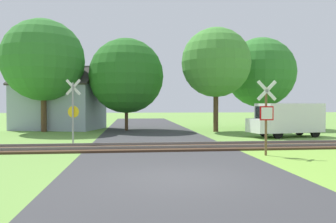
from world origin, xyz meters
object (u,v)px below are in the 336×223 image
house (60,105)px  tree_far (260,73)px  stop_sign_near (266,114)px  tree_center (126,76)px  mail_truck (287,118)px  tree_left (43,60)px  tree_right (216,63)px  crossing_sign_far (73,108)px

house → tree_far: bearing=12.8°
tree_far → stop_sign_near: bearing=-111.2°
tree_center → mail_truck: tree_center is taller
house → tree_left: (-0.65, -2.80, 3.60)m
mail_truck → tree_right: bearing=27.2°
house → mail_truck: house is taller
tree_left → tree_far: size_ratio=1.07×
tree_left → mail_truck: (17.32, -6.21, -4.46)m
tree_left → mail_truck: size_ratio=1.74×
house → tree_center: bearing=-4.8°
tree_left → tree_right: tree_left is taller
tree_far → mail_truck: 9.37m
stop_sign_near → tree_right: (1.01, 12.29, 3.74)m
house → tree_center: tree_center is taller
stop_sign_near → tree_left: bearing=-49.0°
tree_right → mail_truck: size_ratio=1.61×
crossing_sign_far → house: bearing=122.3°
stop_sign_near → house: house is taller
tree_center → tree_right: bearing=-16.9°
tree_left → mail_truck: 18.94m
crossing_sign_far → tree_left: 10.41m
tree_left → tree_far: tree_left is taller
tree_center → stop_sign_near: bearing=-67.1°
stop_sign_near → tree_left: size_ratio=0.36×
tree_center → house: bearing=160.4°
stop_sign_near → house: bearing=-55.7°
crossing_sign_far → tree_right: tree_right is taller
stop_sign_near → mail_truck: bearing=-123.3°
stop_sign_near → tree_far: tree_far is taller
house → tree_far: 18.46m
crossing_sign_far → house: (-3.20, 11.71, 0.12)m
tree_right → mail_truck: tree_right is taller
house → tree_left: 4.61m
stop_sign_near → tree_left: (-12.66, 13.76, 3.93)m
house → tree_far: size_ratio=1.00×
tree_right → tree_far: bearing=35.2°
stop_sign_near → tree_far: size_ratio=0.38×
stop_sign_near → crossing_sign_far: 10.06m
house → tree_center: 6.73m
crossing_sign_far → stop_sign_near: bearing=-11.8°
tree_left → tree_right: 13.76m
crossing_sign_far → house: house is taller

